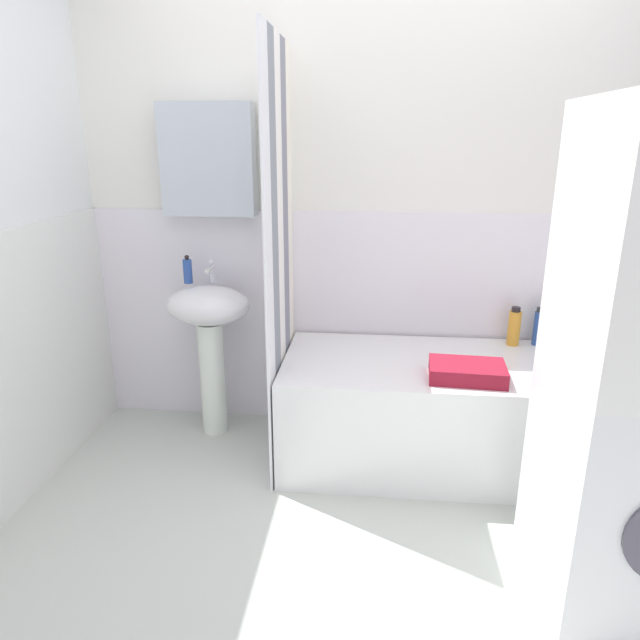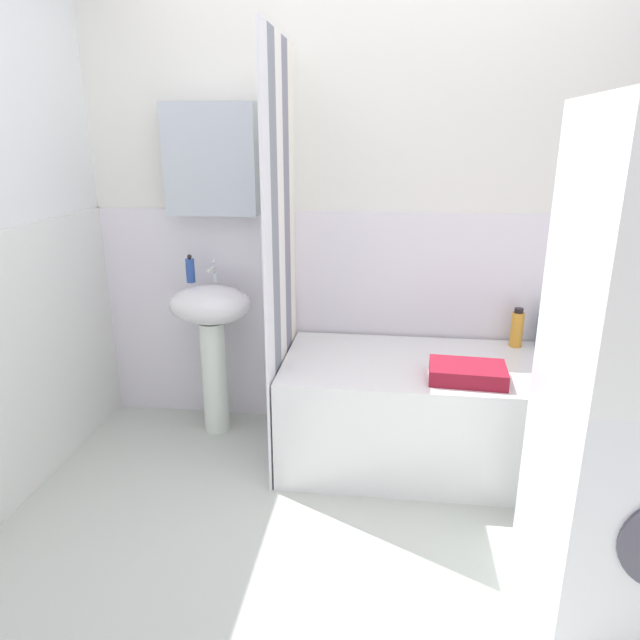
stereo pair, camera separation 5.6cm
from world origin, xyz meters
name	(u,v)px [view 1 (the left image)]	position (x,y,z in m)	size (l,w,h in m)	color
ground_plane	(365,577)	(0.00, 0.00, -0.02)	(4.80, 5.60, 0.04)	beige
wall_back_tiled	(367,223)	(-0.05, 1.26, 1.14)	(3.60, 0.18, 2.40)	white
sink	(210,327)	(-0.87, 1.03, 0.61)	(0.44, 0.34, 0.83)	white
faucet	(211,272)	(-0.87, 1.11, 0.89)	(0.03, 0.12, 0.12)	silver
soap_dispenser	(188,271)	(-0.99, 1.10, 0.90)	(0.05, 0.05, 0.15)	#294A9A
bathtub	(441,411)	(0.35, 0.85, 0.27)	(1.57, 0.74, 0.53)	white
shower_curtain	(280,264)	(-0.45, 0.85, 1.00)	(0.01, 0.74, 2.00)	white
shampoo_bottle	(574,332)	(1.03, 1.15, 0.61)	(0.06, 0.06, 0.17)	#24292A
body_wash_bottle	(551,327)	(0.92, 1.14, 0.63)	(0.05, 0.05, 0.21)	#1F794E
lotion_bottle	(538,327)	(0.85, 1.15, 0.63)	(0.04, 0.04, 0.20)	#2A4D9A
conditioner_bottle	(514,327)	(0.73, 1.13, 0.63)	(0.06, 0.06, 0.21)	gold
towel_folded	(467,371)	(0.43, 0.65, 0.57)	(0.34, 0.23, 0.07)	maroon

